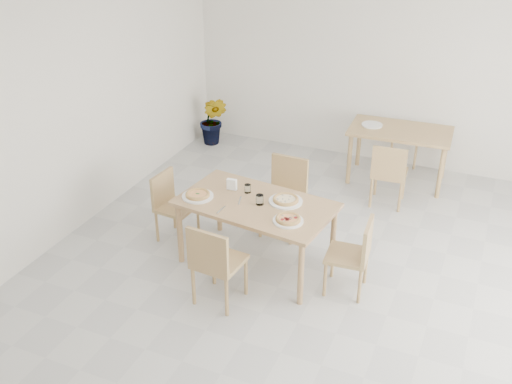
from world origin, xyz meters
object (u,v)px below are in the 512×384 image
at_px(second_table, 400,136).
at_px(chair_north, 285,190).
at_px(main_table, 256,209).
at_px(pizza_margherita, 198,194).
at_px(chair_east, 355,252).
at_px(pizza_mushroom, 286,199).
at_px(pizza_pepperoni, 288,219).
at_px(plate_empty, 372,125).
at_px(chair_back_n, 409,131).
at_px(plate_pepperoni, 288,221).
at_px(plate_mushroom, 286,201).
at_px(tumbler_b, 248,189).
at_px(chair_back_s, 389,171).
at_px(potted_plant, 213,120).
at_px(chair_south, 215,260).
at_px(plate_margherita, 198,196).
at_px(tumbler_a, 260,200).
at_px(chair_west, 171,202).
at_px(napkin_holder, 232,185).

bearing_deg(second_table, chair_north, -120.37).
relative_size(main_table, pizza_margherita, 5.34).
xyz_separation_m(chair_east, second_table, (-0.12, 2.65, 0.18)).
distance_m(pizza_margherita, pizza_mushroom, 0.92).
relative_size(pizza_pepperoni, plate_empty, 0.91).
distance_m(main_table, pizza_margherita, 0.63).
xyz_separation_m(pizza_mushroom, chair_back_n, (0.70, 3.16, -0.31)).
distance_m(chair_north, plate_pepperoni, 1.11).
bearing_deg(plate_pepperoni, chair_east, 13.89).
distance_m(plate_mushroom, pizza_pepperoni, 0.39).
height_order(plate_mushroom, tumbler_b, tumbler_b).
distance_m(chair_back_s, chair_back_n, 1.48).
height_order(pizza_mushroom, plate_empty, pizza_mushroom).
height_order(tumbler_b, potted_plant, tumbler_b).
distance_m(main_table, chair_back_s, 2.09).
distance_m(plate_pepperoni, plate_empty, 2.81).
xyz_separation_m(chair_south, pizza_mushroom, (0.36, 0.93, 0.27)).
bearing_deg(potted_plant, pizza_pepperoni, -51.67).
height_order(plate_margherita, pizza_pepperoni, pizza_pepperoni).
bearing_deg(main_table, pizza_margherita, -161.08).
xyz_separation_m(tumbler_a, tumbler_b, (-0.22, 0.19, -0.01)).
bearing_deg(chair_north, main_table, -90.25).
xyz_separation_m(chair_west, chair_east, (2.19, -0.18, 0.01)).
relative_size(tumbler_b, second_table, 0.07).
relative_size(main_table, pizza_mushroom, 5.60).
height_order(second_table, plate_empty, plate_empty).
xyz_separation_m(chair_south, napkin_holder, (-0.26, 0.94, 0.30)).
bearing_deg(pizza_margherita, napkin_holder, 46.84).
bearing_deg(chair_back_n, main_table, -105.90).
relative_size(plate_pepperoni, pizza_pepperoni, 1.17).
bearing_deg(chair_back_s, pizza_margherita, 46.41).
relative_size(pizza_pepperoni, chair_back_n, 0.31).
bearing_deg(pizza_margherita, pizza_mushroom, 16.65).
bearing_deg(potted_plant, pizza_margherita, -65.75).
xyz_separation_m(main_table, potted_plant, (-1.90, 2.73, -0.28)).
bearing_deg(second_table, pizza_mushroom, -108.63).
distance_m(chair_east, napkin_holder, 1.49).
xyz_separation_m(chair_back_s, potted_plant, (-2.90, 0.91, -0.10)).
bearing_deg(plate_pepperoni, plate_empty, 86.99).
bearing_deg(chair_back_s, plate_empty, -64.93).
height_order(chair_south, plate_margherita, chair_south).
height_order(plate_mushroom, plate_pepperoni, same).
xyz_separation_m(pizza_mushroom, second_table, (0.70, 2.45, -0.13)).
relative_size(chair_west, pizza_margherita, 2.53).
height_order(chair_west, napkin_holder, napkin_holder).
bearing_deg(potted_plant, plate_mushroom, -50.05).
xyz_separation_m(plate_margherita, second_table, (1.58, 2.72, -0.11)).
distance_m(plate_pepperoni, pizza_mushroom, 0.39).
distance_m(main_table, chair_south, 0.81).
bearing_deg(pizza_mushroom, chair_west, -179.17).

